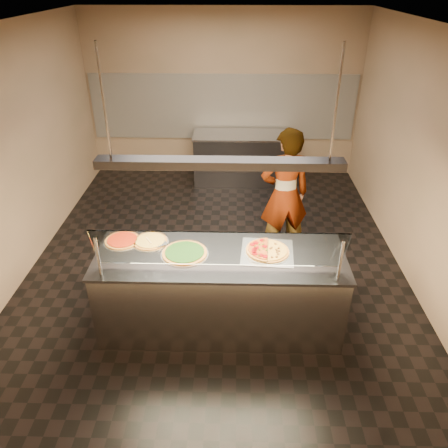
{
  "coord_description": "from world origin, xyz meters",
  "views": [
    {
      "loc": [
        0.24,
        -5.13,
        3.47
      ],
      "look_at": [
        0.12,
        -0.88,
        1.02
      ],
      "focal_mm": 35.0,
      "sensor_mm": 36.0,
      "label": 1
    }
  ],
  "objects_px": {
    "half_pizza_sausage": "(278,250)",
    "worker": "(285,195)",
    "serving_counter": "(220,290)",
    "pizza_spatula": "(154,242)",
    "prep_table": "(241,158)",
    "half_pizza_pepperoni": "(257,249)",
    "pizza_spinach": "(185,252)",
    "sneeze_guard": "(219,250)",
    "heat_lamp_housing": "(220,163)",
    "pizza_cheese": "(150,241)",
    "pizza_tomato": "(122,240)",
    "perforated_tray": "(267,252)"
  },
  "relations": [
    {
      "from": "serving_counter",
      "to": "sneeze_guard",
      "type": "xyz_separation_m",
      "value": [
        0.0,
        -0.34,
        0.76
      ]
    },
    {
      "from": "pizza_cheese",
      "to": "serving_counter",
      "type": "bearing_deg",
      "value": -16.97
    },
    {
      "from": "prep_table",
      "to": "sneeze_guard",
      "type": "bearing_deg",
      "value": -93.28
    },
    {
      "from": "pizza_cheese",
      "to": "worker",
      "type": "xyz_separation_m",
      "value": [
        1.57,
        1.24,
        -0.03
      ]
    },
    {
      "from": "worker",
      "to": "heat_lamp_housing",
      "type": "relative_size",
      "value": 0.8
    },
    {
      "from": "pizza_tomato",
      "to": "heat_lamp_housing",
      "type": "xyz_separation_m",
      "value": [
        1.08,
        -0.24,
        1.01
      ]
    },
    {
      "from": "pizza_spatula",
      "to": "prep_table",
      "type": "relative_size",
      "value": 0.15
    },
    {
      "from": "serving_counter",
      "to": "heat_lamp_housing",
      "type": "bearing_deg",
      "value": 0.0
    },
    {
      "from": "half_pizza_sausage",
      "to": "worker",
      "type": "xyz_separation_m",
      "value": [
        0.21,
        1.41,
        -0.04
      ]
    },
    {
      "from": "worker",
      "to": "half_pizza_pepperoni",
      "type": "bearing_deg",
      "value": 61.17
    },
    {
      "from": "pizza_spinach",
      "to": "prep_table",
      "type": "height_order",
      "value": "pizza_spinach"
    },
    {
      "from": "heat_lamp_housing",
      "to": "perforated_tray",
      "type": "bearing_deg",
      "value": 7.8
    },
    {
      "from": "half_pizza_pepperoni",
      "to": "half_pizza_sausage",
      "type": "relative_size",
      "value": 1.0
    },
    {
      "from": "sneeze_guard",
      "to": "worker",
      "type": "bearing_deg",
      "value": 66.06
    },
    {
      "from": "serving_counter",
      "to": "half_pizza_pepperoni",
      "type": "xyz_separation_m",
      "value": [
        0.38,
        0.07,
        0.5
      ]
    },
    {
      "from": "half_pizza_sausage",
      "to": "worker",
      "type": "height_order",
      "value": "worker"
    },
    {
      "from": "sneeze_guard",
      "to": "half_pizza_sausage",
      "type": "distance_m",
      "value": 0.77
    },
    {
      "from": "serving_counter",
      "to": "pizza_spatula",
      "type": "distance_m",
      "value": 0.9
    },
    {
      "from": "perforated_tray",
      "to": "pizza_spatula",
      "type": "xyz_separation_m",
      "value": [
        -1.21,
        0.13,
        0.02
      ]
    },
    {
      "from": "prep_table",
      "to": "half_pizza_sausage",
      "type": "bearing_deg",
      "value": -84.75
    },
    {
      "from": "pizza_tomato",
      "to": "pizza_spinach",
      "type": "bearing_deg",
      "value": -18.0
    },
    {
      "from": "half_pizza_sausage",
      "to": "pizza_spinach",
      "type": "xyz_separation_m",
      "value": [
        -0.97,
        -0.05,
        -0.01
      ]
    },
    {
      "from": "sneeze_guard",
      "to": "heat_lamp_housing",
      "type": "bearing_deg",
      "value": 90.0
    },
    {
      "from": "pizza_cheese",
      "to": "heat_lamp_housing",
      "type": "relative_size",
      "value": 0.17
    },
    {
      "from": "perforated_tray",
      "to": "half_pizza_sausage",
      "type": "distance_m",
      "value": 0.11
    },
    {
      "from": "pizza_spinach",
      "to": "half_pizza_sausage",
      "type": "bearing_deg",
      "value": 2.92
    },
    {
      "from": "pizza_spinach",
      "to": "pizza_tomato",
      "type": "bearing_deg",
      "value": 162.0
    },
    {
      "from": "pizza_cheese",
      "to": "pizza_tomato",
      "type": "height_order",
      "value": "same"
    },
    {
      "from": "serving_counter",
      "to": "worker",
      "type": "relative_size",
      "value": 1.42
    },
    {
      "from": "half_pizza_pepperoni",
      "to": "half_pizza_sausage",
      "type": "bearing_deg",
      "value": -0.53
    },
    {
      "from": "half_pizza_pepperoni",
      "to": "pizza_spatula",
      "type": "bearing_deg",
      "value": 173.19
    },
    {
      "from": "serving_counter",
      "to": "pizza_cheese",
      "type": "bearing_deg",
      "value": 163.03
    },
    {
      "from": "serving_counter",
      "to": "half_pizza_pepperoni",
      "type": "bearing_deg",
      "value": 9.89
    },
    {
      "from": "pizza_spinach",
      "to": "pizza_spatula",
      "type": "bearing_deg",
      "value": 152.46
    },
    {
      "from": "serving_counter",
      "to": "pizza_cheese",
      "type": "distance_m",
      "value": 0.93
    },
    {
      "from": "serving_counter",
      "to": "pizza_spinach",
      "type": "distance_m",
      "value": 0.61
    },
    {
      "from": "sneeze_guard",
      "to": "worker",
      "type": "xyz_separation_m",
      "value": [
        0.81,
        1.82,
        -0.31
      ]
    },
    {
      "from": "prep_table",
      "to": "heat_lamp_housing",
      "type": "relative_size",
      "value": 0.76
    },
    {
      "from": "pizza_spatula",
      "to": "heat_lamp_housing",
      "type": "xyz_separation_m",
      "value": [
        0.72,
        -0.2,
        0.99
      ]
    },
    {
      "from": "perforated_tray",
      "to": "worker",
      "type": "relative_size",
      "value": 0.32
    },
    {
      "from": "half_pizza_sausage",
      "to": "pizza_spatula",
      "type": "height_order",
      "value": "half_pizza_sausage"
    },
    {
      "from": "perforated_tray",
      "to": "pizza_cheese",
      "type": "distance_m",
      "value": 1.27
    },
    {
      "from": "pizza_cheese",
      "to": "pizza_tomato",
      "type": "relative_size",
      "value": 0.98
    },
    {
      "from": "half_pizza_sausage",
      "to": "pizza_spatula",
      "type": "bearing_deg",
      "value": 174.22
    },
    {
      "from": "sneeze_guard",
      "to": "perforated_tray",
      "type": "relative_size",
      "value": 4.09
    },
    {
      "from": "half_pizza_pepperoni",
      "to": "worker",
      "type": "bearing_deg",
      "value": 73.22
    },
    {
      "from": "serving_counter",
      "to": "worker",
      "type": "distance_m",
      "value": 1.74
    },
    {
      "from": "sneeze_guard",
      "to": "pizza_tomato",
      "type": "relative_size",
      "value": 5.88
    },
    {
      "from": "perforated_tray",
      "to": "pizza_spinach",
      "type": "bearing_deg",
      "value": -176.54
    },
    {
      "from": "sneeze_guard",
      "to": "half_pizza_pepperoni",
      "type": "xyz_separation_m",
      "value": [
        0.38,
        0.41,
        -0.26
      ]
    }
  ]
}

